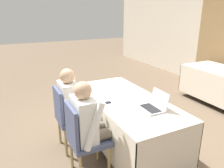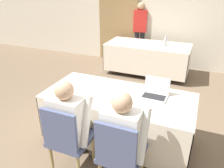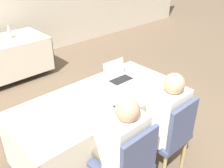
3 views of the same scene
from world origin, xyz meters
name	(u,v)px [view 3 (image 3 of 3)]	position (x,y,z in m)	size (l,w,h in m)	color
ground_plane	(100,148)	(0.00, 0.00, 0.00)	(24.00, 24.00, 0.00)	brown
conference_table_near	(99,110)	(0.00, 0.00, 0.57)	(1.92, 0.88, 0.74)	beige
laptop	(119,77)	(0.44, 0.13, 0.78)	(0.33, 0.27, 0.23)	#B7B7BC
cell_phone	(119,109)	(0.01, -0.32, 0.74)	(0.08, 0.15, 0.01)	black
paper_beside_laptop	(108,84)	(0.26, 0.14, 0.74)	(0.25, 0.32, 0.00)	white
paper_centre_table	(90,97)	(-0.07, 0.06, 0.74)	(0.26, 0.33, 0.00)	white
water_bottle	(9,33)	(0.12, 2.60, 0.84)	(0.07, 0.07, 0.23)	#B7B7C1
chair_near_left	(128,165)	(-0.31, -0.75, 0.51)	(0.44, 0.44, 0.92)	tan
chair_near_right	(170,134)	(0.31, -0.75, 0.51)	(0.44, 0.44, 0.92)	tan
person_checkered_shirt	(119,145)	(-0.31, -0.64, 0.67)	(0.50, 0.52, 1.18)	#665B4C
person_white_shirt	(163,116)	(0.31, -0.64, 0.67)	(0.50, 0.52, 1.18)	#665B4C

